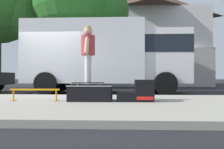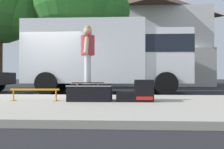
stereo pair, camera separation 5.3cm
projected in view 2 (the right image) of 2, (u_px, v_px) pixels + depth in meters
The scene contains 11 objects.
ground_plane at pixel (42, 97), 9.10m from camera, with size 140.00×140.00×0.00m, color black.
sidewalk_slab at pixel (0, 104), 6.10m from camera, with size 50.00×5.00×0.12m, color #A8A093.
skate_box at pixel (90, 92), 6.32m from camera, with size 1.07×0.72×0.39m.
kicker_ramp at pixel (138, 92), 6.26m from camera, with size 0.88×0.66×0.52m.
grind_rail at pixel (35, 92), 6.29m from camera, with size 1.23×0.28×0.30m.
skateboard at pixel (88, 83), 6.27m from camera, with size 0.80×0.31×0.07m.
skater_kid at pixel (88, 49), 6.28m from camera, with size 0.34×0.72×1.39m.
box_truck at pixel (108, 54), 11.19m from camera, with size 6.91×2.63×3.05m.
street_tree_main at pixel (3, 1), 16.36m from camera, with size 6.38×5.80×8.66m.
street_tree_neighbour at pixel (83, 3), 15.11m from camera, with size 5.67×5.16×7.79m.
house_behind at pixel (148, 37), 22.49m from camera, with size 9.54×8.22×8.40m.
Camera 2 is at (3.01, -8.95, 0.71)m, focal length 41.16 mm.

